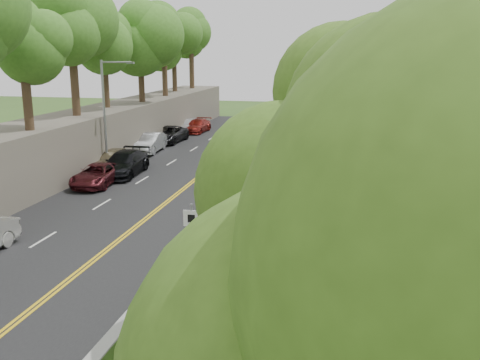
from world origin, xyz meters
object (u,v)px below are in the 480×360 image
at_px(signpost, 192,235).
at_px(construction_barrel, 311,145).
at_px(person_far, 320,150).
at_px(car_2, 97,175).
at_px(streetlight, 107,108).
at_px(painter_0, 243,191).
at_px(concrete_block, 268,236).

relative_size(signpost, construction_barrel, 3.65).
relative_size(signpost, person_far, 1.86).
xyz_separation_m(car_2, person_far, (13.73, 11.02, 0.16)).
bearing_deg(construction_barrel, streetlight, -138.41).
distance_m(streetlight, signpost, 20.72).
bearing_deg(person_far, car_2, 28.50).
xyz_separation_m(construction_barrel, car_2, (-12.59, -15.90, 0.25)).
relative_size(car_2, person_far, 2.95).
xyz_separation_m(signpost, car_2, (-10.58, 13.11, -1.24)).
height_order(car_2, painter_0, painter_0).
xyz_separation_m(signpost, concrete_block, (2.15, 4.55, -1.51)).
distance_m(signpost, concrete_block, 5.25).
bearing_deg(painter_0, person_far, -23.07).
bearing_deg(construction_barrel, person_far, -76.86).
bearing_deg(streetlight, painter_0, -29.95).
distance_m(signpost, construction_barrel, 29.12).
bearing_deg(car_2, signpost, -55.72).
bearing_deg(car_2, painter_0, -18.59).
relative_size(concrete_block, car_2, 0.24).
bearing_deg(painter_0, construction_barrel, -15.94).
bearing_deg(signpost, painter_0, 91.63).
height_order(car_2, person_far, person_far).
bearing_deg(construction_barrel, painter_0, -97.13).
bearing_deg(concrete_block, streetlight, 137.62).
bearing_deg(painter_0, streetlight, 51.24).
xyz_separation_m(streetlight, painter_0, (11.21, -6.46, -3.79)).
distance_m(streetlight, car_2, 5.61).
xyz_separation_m(construction_barrel, person_far, (1.14, -4.89, 0.41)).
xyz_separation_m(concrete_block, car_2, (-12.73, 8.56, 0.27)).
distance_m(streetlight, painter_0, 13.48).
bearing_deg(person_far, painter_0, 65.48).
bearing_deg(streetlight, signpost, -55.92).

